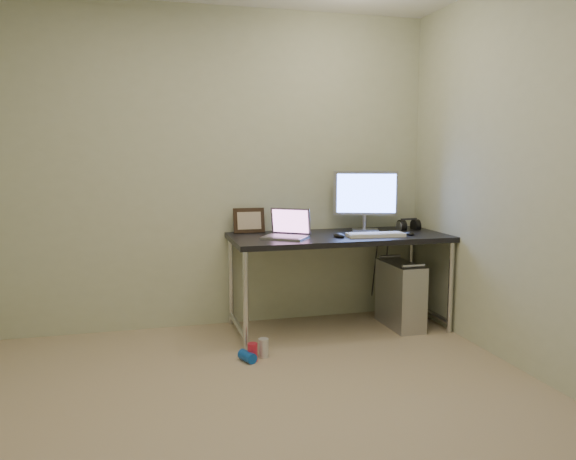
% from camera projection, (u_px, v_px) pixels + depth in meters
% --- Properties ---
extents(floor, '(3.50, 3.50, 0.00)m').
position_uv_depth(floor, '(262.00, 420.00, 2.91)').
color(floor, tan).
rests_on(floor, ground).
extents(wall_back, '(3.50, 0.02, 2.50)m').
position_uv_depth(wall_back, '(214.00, 170.00, 4.42)').
color(wall_back, beige).
rests_on(wall_back, ground).
extents(wall_right, '(0.02, 3.50, 2.50)m').
position_uv_depth(wall_right, '(562.00, 176.00, 3.18)').
color(wall_right, beige).
rests_on(wall_right, ground).
extents(desk, '(1.68, 0.73, 0.75)m').
position_uv_depth(desk, '(338.00, 244.00, 4.37)').
color(desk, black).
rests_on(desk, ground).
extents(tower_computer, '(0.22, 0.50, 0.55)m').
position_uv_depth(tower_computer, '(400.00, 295.00, 4.48)').
color(tower_computer, '#B4B5B9').
rests_on(tower_computer, ground).
extents(cable_a, '(0.01, 0.16, 0.69)m').
position_uv_depth(cable_a, '(375.00, 268.00, 4.83)').
color(cable_a, black).
rests_on(cable_a, ground).
extents(cable_b, '(0.02, 0.11, 0.71)m').
position_uv_depth(cable_b, '(385.00, 270.00, 4.83)').
color(cable_b, black).
rests_on(cable_b, ground).
extents(can_red, '(0.07, 0.07, 0.12)m').
position_uv_depth(can_red, '(253.00, 352.00, 3.74)').
color(can_red, red).
rests_on(can_red, ground).
extents(can_white, '(0.10, 0.10, 0.13)m').
position_uv_depth(can_white, '(263.00, 348.00, 3.81)').
color(can_white, silver).
rests_on(can_white, ground).
extents(can_blue, '(0.12, 0.15, 0.07)m').
position_uv_depth(can_blue, '(247.00, 356.00, 3.73)').
color(can_blue, blue).
rests_on(can_blue, ground).
extents(laptop, '(0.40, 0.39, 0.22)m').
position_uv_depth(laptop, '(287.00, 231.00, 4.21)').
color(laptop, '#A6A8AE').
rests_on(laptop, desk).
extents(monitor, '(0.50, 0.21, 0.49)m').
position_uv_depth(monitor, '(365.00, 196.00, 4.56)').
color(monitor, '#A6A8AE').
rests_on(monitor, desk).
extents(keyboard, '(0.45, 0.17, 0.03)m').
position_uv_depth(keyboard, '(376.00, 235.00, 4.27)').
color(keyboard, white).
rests_on(keyboard, desk).
extents(mouse_right, '(0.07, 0.11, 0.04)m').
position_uv_depth(mouse_right, '(409.00, 233.00, 4.35)').
color(mouse_right, black).
rests_on(mouse_right, desk).
extents(mouse_left, '(0.09, 0.13, 0.04)m').
position_uv_depth(mouse_left, '(339.00, 234.00, 4.23)').
color(mouse_left, black).
rests_on(mouse_left, desk).
extents(headphones, '(0.18, 0.11, 0.12)m').
position_uv_depth(headphones, '(409.00, 226.00, 4.65)').
color(headphones, black).
rests_on(headphones, desk).
extents(picture_frame, '(0.25, 0.08, 0.20)m').
position_uv_depth(picture_frame, '(249.00, 220.00, 4.46)').
color(picture_frame, black).
rests_on(picture_frame, desk).
extents(webcam, '(0.04, 0.03, 0.12)m').
position_uv_depth(webcam, '(286.00, 220.00, 4.54)').
color(webcam, silver).
rests_on(webcam, desk).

